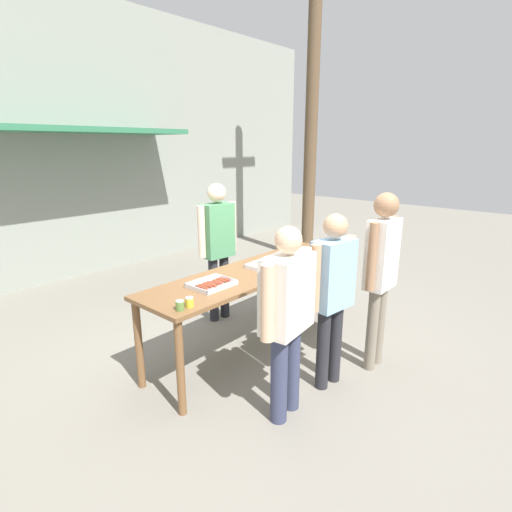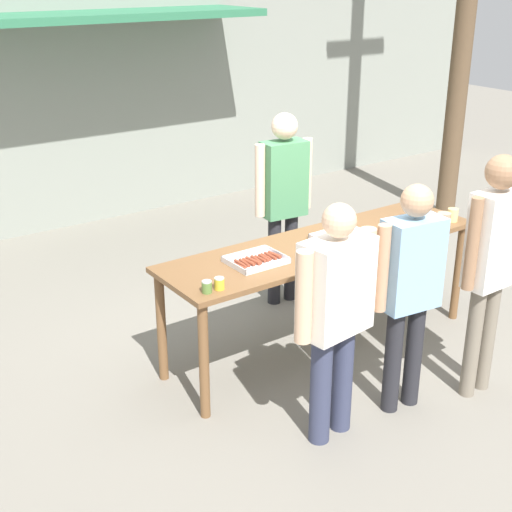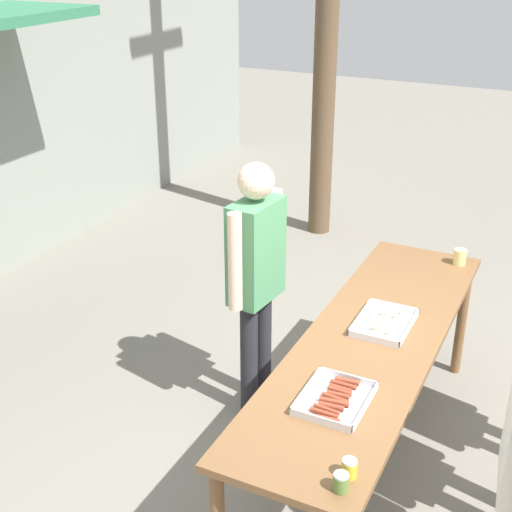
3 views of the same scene
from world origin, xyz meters
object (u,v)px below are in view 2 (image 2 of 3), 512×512
at_px(person_server_behind_table, 284,192).
at_px(person_customer_waiting_in_line, 410,280).
at_px(food_tray_sausages, 256,261).
at_px(beer_cup, 453,215).
at_px(person_customer_holding_hotdog, 335,306).
at_px(person_customer_with_cup, 492,254).
at_px(condiment_jar_mustard, 207,287).
at_px(food_tray_buns, 341,237).
at_px(condiment_jar_ketchup, 219,284).

bearing_deg(person_server_behind_table, person_customer_waiting_in_line, -95.20).
bearing_deg(food_tray_sausages, beer_cup, -6.74).
bearing_deg(food_tray_sausages, person_customer_waiting_in_line, -59.59).
bearing_deg(person_customer_holding_hotdog, food_tray_sausages, -99.96).
xyz_separation_m(food_tray_sausages, person_customer_with_cup, (1.15, -1.14, 0.16)).
bearing_deg(person_customer_waiting_in_line, food_tray_sausages, -52.69).
xyz_separation_m(condiment_jar_mustard, person_customer_waiting_in_line, (1.12, -0.73, 0.02)).
xyz_separation_m(food_tray_buns, beer_cup, (1.04, -0.22, 0.03)).
xyz_separation_m(condiment_jar_mustard, person_server_behind_table, (1.48, 1.11, 0.10)).
bearing_deg(person_customer_holding_hotdog, person_server_behind_table, -125.03).
xyz_separation_m(food_tray_sausages, person_customer_holding_hotdog, (-0.05, -0.92, 0.02)).
relative_size(condiment_jar_ketchup, person_customer_with_cup, 0.05).
bearing_deg(person_customer_holding_hotdog, food_tray_buns, -140.11).
distance_m(food_tray_buns, person_customer_holding_hotdog, 1.27).
height_order(beer_cup, person_server_behind_table, person_server_behind_table).
height_order(food_tray_sausages, person_customer_waiting_in_line, person_customer_waiting_in_line).
relative_size(condiment_jar_mustard, condiment_jar_ketchup, 1.00).
bearing_deg(person_customer_waiting_in_line, condiment_jar_ketchup, -28.47).
height_order(condiment_jar_mustard, beer_cup, beer_cup).
distance_m(food_tray_buns, condiment_jar_mustard, 1.39).
bearing_deg(person_customer_holding_hotdog, condiment_jar_ketchup, -66.00).
xyz_separation_m(beer_cup, person_customer_holding_hotdog, (-1.91, -0.70, -0.02)).
xyz_separation_m(condiment_jar_mustard, beer_cup, (2.42, 0.01, 0.01)).
xyz_separation_m(condiment_jar_mustard, condiment_jar_ketchup, (0.09, -0.00, 0.00)).
relative_size(condiment_jar_mustard, person_server_behind_table, 0.05).
relative_size(food_tray_sausages, beer_cup, 3.67).
bearing_deg(food_tray_sausages, condiment_jar_mustard, -157.60).
xyz_separation_m(condiment_jar_ketchup, person_server_behind_table, (1.38, 1.11, 0.10)).
relative_size(food_tray_buns, person_server_behind_table, 0.24).
bearing_deg(beer_cup, person_customer_waiting_in_line, -150.25).
relative_size(condiment_jar_ketchup, person_customer_waiting_in_line, 0.05).
xyz_separation_m(food_tray_buns, person_customer_holding_hotdog, (-0.87, -0.92, 0.02)).
bearing_deg(person_customer_waiting_in_line, food_tray_buns, -97.97).
bearing_deg(person_customer_holding_hotdog, person_customer_waiting_in_line, 169.74).
relative_size(condiment_jar_mustard, person_customer_waiting_in_line, 0.05).
height_order(condiment_jar_ketchup, person_customer_waiting_in_line, person_customer_waiting_in_line).
bearing_deg(person_server_behind_table, condiment_jar_ketchup, -135.43).
xyz_separation_m(condiment_jar_ketchup, person_customer_with_cup, (1.62, -0.91, 0.13)).
bearing_deg(condiment_jar_mustard, person_customer_with_cup, -28.04).
bearing_deg(person_server_behind_table, food_tray_buns, -90.78).
distance_m(condiment_jar_mustard, person_customer_waiting_in_line, 1.34).
bearing_deg(condiment_jar_ketchup, person_server_behind_table, 38.84).
bearing_deg(food_tray_buns, condiment_jar_ketchup, -169.77).
bearing_deg(condiment_jar_ketchup, beer_cup, 0.32).
bearing_deg(food_tray_sausages, person_customer_with_cup, -44.67).
bearing_deg(person_customer_with_cup, person_customer_holding_hotdog, -10.99).
height_order(food_tray_buns, person_customer_waiting_in_line, person_customer_waiting_in_line).
bearing_deg(condiment_jar_ketchup, food_tray_sausages, 26.74).
height_order(food_tray_buns, person_server_behind_table, person_server_behind_table).
relative_size(person_customer_with_cup, person_customer_waiting_in_line, 1.09).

